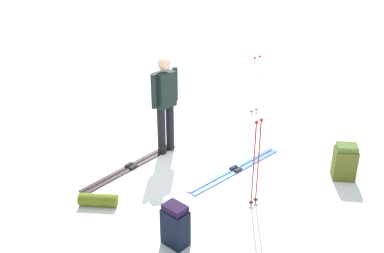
{
  "coord_description": "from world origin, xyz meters",
  "views": [
    {
      "loc": [
        3.05,
        5.79,
        3.84
      ],
      "look_at": [
        0.0,
        0.0,
        0.7
      ],
      "focal_mm": 42.78,
      "sensor_mm": 36.0,
      "label": 1
    }
  ],
  "objects_px": {
    "ski_pair_far": "(131,167)",
    "sleeping_mat_rolled": "(98,200)",
    "ski_pair_near": "(236,170)",
    "backpack_large_dark": "(175,225)",
    "skier_standing": "(165,100)",
    "ski_poles_planted_far": "(256,82)",
    "backpack_bright": "(345,162)",
    "ski_poles_planted_near": "(256,159)"
  },
  "relations": [
    {
      "from": "backpack_large_dark",
      "to": "sleeping_mat_rolled",
      "type": "xyz_separation_m",
      "value": [
        0.61,
        -1.25,
        -0.19
      ]
    },
    {
      "from": "ski_pair_near",
      "to": "ski_pair_far",
      "type": "distance_m",
      "value": 1.71
    },
    {
      "from": "backpack_large_dark",
      "to": "skier_standing",
      "type": "bearing_deg",
      "value": -112.12
    },
    {
      "from": "backpack_large_dark",
      "to": "ski_poles_planted_far",
      "type": "relative_size",
      "value": 0.48
    },
    {
      "from": "backpack_large_dark",
      "to": "sleeping_mat_rolled",
      "type": "relative_size",
      "value": 1.06
    },
    {
      "from": "backpack_large_dark",
      "to": "backpack_bright",
      "type": "relative_size",
      "value": 1.0
    },
    {
      "from": "ski_pair_near",
      "to": "ski_poles_planted_near",
      "type": "xyz_separation_m",
      "value": [
        0.29,
        0.91,
        0.73
      ]
    },
    {
      "from": "skier_standing",
      "to": "backpack_large_dark",
      "type": "xyz_separation_m",
      "value": [
        0.92,
        2.27,
        -0.67
      ]
    },
    {
      "from": "ski_pair_far",
      "to": "backpack_large_dark",
      "type": "relative_size",
      "value": 3.26
    },
    {
      "from": "sleeping_mat_rolled",
      "to": "ski_pair_near",
      "type": "bearing_deg",
      "value": 177.38
    },
    {
      "from": "ski_pair_far",
      "to": "sleeping_mat_rolled",
      "type": "relative_size",
      "value": 3.45
    },
    {
      "from": "skier_standing",
      "to": "ski_poles_planted_far",
      "type": "height_order",
      "value": "skier_standing"
    },
    {
      "from": "skier_standing",
      "to": "ski_pair_far",
      "type": "xyz_separation_m",
      "value": [
        0.75,
        0.24,
        -0.94
      ]
    },
    {
      "from": "backpack_bright",
      "to": "ski_poles_planted_near",
      "type": "relative_size",
      "value": 0.43
    },
    {
      "from": "skier_standing",
      "to": "ski_pair_near",
      "type": "bearing_deg",
      "value": 122.67
    },
    {
      "from": "ski_pair_near",
      "to": "backpack_large_dark",
      "type": "height_order",
      "value": "backpack_large_dark"
    },
    {
      "from": "ski_pair_far",
      "to": "ski_pair_near",
      "type": "bearing_deg",
      "value": 149.12
    },
    {
      "from": "skier_standing",
      "to": "ski_pair_near",
      "type": "distance_m",
      "value": 1.63
    },
    {
      "from": "backpack_bright",
      "to": "sleeping_mat_rolled",
      "type": "height_order",
      "value": "backpack_bright"
    },
    {
      "from": "ski_pair_near",
      "to": "ski_poles_planted_far",
      "type": "bearing_deg",
      "value": -131.77
    },
    {
      "from": "skier_standing",
      "to": "backpack_large_dark",
      "type": "bearing_deg",
      "value": 67.88
    },
    {
      "from": "backpack_bright",
      "to": "backpack_large_dark",
      "type": "bearing_deg",
      "value": 3.52
    },
    {
      "from": "skier_standing",
      "to": "ski_pair_far",
      "type": "distance_m",
      "value": 1.23
    },
    {
      "from": "ski_pair_near",
      "to": "backpack_large_dark",
      "type": "bearing_deg",
      "value": 35.08
    },
    {
      "from": "sleeping_mat_rolled",
      "to": "ski_poles_planted_near",
      "type": "bearing_deg",
      "value": 152.75
    },
    {
      "from": "skier_standing",
      "to": "ski_pair_far",
      "type": "relative_size",
      "value": 0.9
    },
    {
      "from": "skier_standing",
      "to": "sleeping_mat_rolled",
      "type": "xyz_separation_m",
      "value": [
        1.54,
        1.01,
        -0.86
      ]
    },
    {
      "from": "skier_standing",
      "to": "sleeping_mat_rolled",
      "type": "bearing_deg",
      "value": 33.44
    },
    {
      "from": "backpack_large_dark",
      "to": "backpack_bright",
      "type": "height_order",
      "value": "same"
    },
    {
      "from": "skier_standing",
      "to": "sleeping_mat_rolled",
      "type": "height_order",
      "value": "skier_standing"
    },
    {
      "from": "backpack_large_dark",
      "to": "backpack_bright",
      "type": "bearing_deg",
      "value": -176.48
    },
    {
      "from": "ski_pair_far",
      "to": "ski_poles_planted_far",
      "type": "height_order",
      "value": "ski_poles_planted_far"
    },
    {
      "from": "skier_standing",
      "to": "backpack_bright",
      "type": "xyz_separation_m",
      "value": [
        -2.08,
        2.08,
        -0.67
      ]
    },
    {
      "from": "ski_pair_far",
      "to": "ski_poles_planted_far",
      "type": "distance_m",
      "value": 3.23
    },
    {
      "from": "ski_pair_near",
      "to": "backpack_bright",
      "type": "bearing_deg",
      "value": 144.73
    },
    {
      "from": "backpack_large_dark",
      "to": "backpack_bright",
      "type": "distance_m",
      "value": 3.01
    },
    {
      "from": "skier_standing",
      "to": "ski_poles_planted_far",
      "type": "relative_size",
      "value": 1.39
    },
    {
      "from": "ski_pair_near",
      "to": "backpack_bright",
      "type": "distance_m",
      "value": 1.7
    },
    {
      "from": "backpack_large_dark",
      "to": "sleeping_mat_rolled",
      "type": "bearing_deg",
      "value": -63.93
    },
    {
      "from": "sleeping_mat_rolled",
      "to": "skier_standing",
      "type": "bearing_deg",
      "value": -146.56
    },
    {
      "from": "ski_poles_planted_far",
      "to": "skier_standing",
      "type": "bearing_deg",
      "value": 15.65
    },
    {
      "from": "sleeping_mat_rolled",
      "to": "ski_pair_far",
      "type": "bearing_deg",
      "value": -135.61
    }
  ]
}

